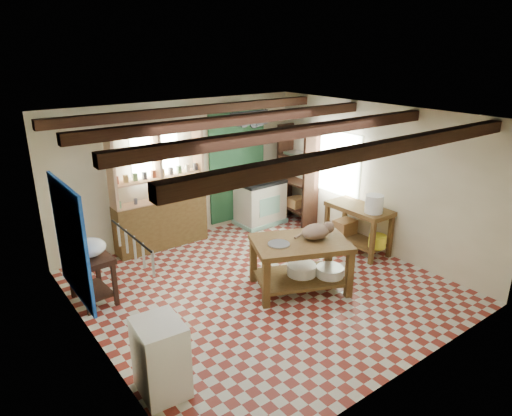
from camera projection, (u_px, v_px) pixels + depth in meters
floor at (263, 287)px, 7.02m from camera, size 5.00×5.00×0.02m
ceiling at (264, 117)px, 6.14m from camera, size 5.00×5.00×0.02m
wall_back at (181, 171)px, 8.47m from camera, size 5.00×0.04×2.60m
wall_front at (411, 273)px, 4.70m from camera, size 5.00×0.04×2.60m
wall_left at (89, 252)px, 5.17m from camera, size 0.04×5.00×2.60m
wall_right at (376, 179)px, 7.99m from camera, size 0.04×5.00×2.60m
ceiling_beams at (264, 126)px, 6.18m from camera, size 5.00×3.80×0.15m
blue_wall_patch at (71, 241)px, 5.93m from camera, size 0.04×1.40×1.60m
green_wall_patch at (237, 164)px, 9.17m from camera, size 1.30×0.04×2.30m
window_back at (155, 154)px, 8.03m from camera, size 0.90×0.02×0.80m
window_right at (334, 162)px, 8.70m from camera, size 0.02×1.30×1.20m
utensil_rail at (131, 247)px, 4.14m from camera, size 0.06×0.90×0.28m
pot_rack at (249, 120)px, 8.54m from camera, size 0.86×0.12×0.36m
shelving_unit at (159, 189)px, 8.08m from camera, size 1.70×0.34×2.20m
tall_rack at (297, 175)px, 9.33m from camera, size 0.40×0.86×2.00m
work_table at (300, 265)px, 6.85m from camera, size 1.65×1.40×0.79m
stove at (260, 202)px, 9.38m from camera, size 0.96×0.67×0.92m
prep_table at (92, 278)px, 6.52m from camera, size 0.54×0.75×0.73m
white_cabinet at (161, 358)px, 4.78m from camera, size 0.51×0.60×0.84m
right_counter at (358, 228)px, 8.15m from camera, size 0.59×1.17×0.84m
cat at (316, 231)px, 6.78m from camera, size 0.54×0.45×0.21m
steel_tray at (279, 244)px, 6.59m from camera, size 0.42×0.42×0.02m
basin_large at (302, 270)px, 6.94m from camera, size 0.59×0.59×0.16m
basin_small at (330, 271)px, 6.89m from camera, size 0.55×0.55×0.15m
kettle_left at (250, 177)px, 9.03m from camera, size 0.23×0.23×0.25m
kettle_right at (264, 175)px, 9.25m from camera, size 0.16×0.16×0.19m
enamel_bowl at (88, 248)px, 6.35m from camera, size 0.51×0.51×0.24m
white_bucket at (374, 204)px, 7.66m from camera, size 0.31×0.31×0.31m
wicker_basket at (345, 227)px, 8.39m from camera, size 0.37×0.30×0.26m
yellow_tub at (377, 241)px, 7.84m from camera, size 0.30×0.30×0.22m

